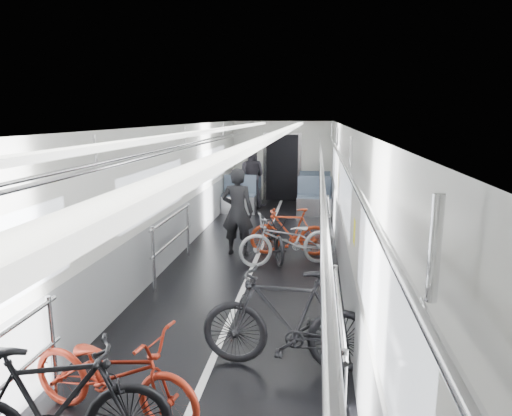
{
  "coord_description": "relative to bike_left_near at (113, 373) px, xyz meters",
  "views": [
    {
      "loc": [
        1.06,
        -6.82,
        2.58
      ],
      "look_at": [
        0.0,
        1.04,
        0.96
      ],
      "focal_mm": 32.0,
      "sensor_mm": 36.0,
      "label": 1
    }
  ],
  "objects": [
    {
      "name": "bike_left_near",
      "position": [
        0.0,
        0.0,
        0.0
      ],
      "size": [
        1.74,
        0.92,
        0.87
      ],
      "primitive_type": "imported",
      "rotation": [
        0.0,
        0.0,
        1.35
      ],
      "color": "#A42614",
      "rests_on": "floor"
    },
    {
      "name": "car_shell",
      "position": [
        0.61,
        5.29,
        0.69
      ],
      "size": [
        3.02,
        14.01,
        2.41
      ],
      "color": "black",
      "rests_on": "ground"
    },
    {
      "name": "bike_right_mid",
      "position": [
        1.21,
        4.3,
        0.02
      ],
      "size": [
        1.84,
        1.16,
        0.91
      ],
      "primitive_type": "imported",
      "rotation": [
        0.0,
        0.0,
        -1.22
      ],
      "color": "#ABABB0",
      "rests_on": "floor"
    },
    {
      "name": "person_seated",
      "position": [
        -0.19,
        9.37,
        0.45
      ],
      "size": [
        0.91,
        0.74,
        1.76
      ],
      "primitive_type": "imported",
      "rotation": [
        0.0,
        0.0,
        3.05
      ],
      "color": "#27252C",
      "rests_on": "floor"
    },
    {
      "name": "bike_right_near",
      "position": [
        1.41,
        1.01,
        0.1
      ],
      "size": [
        1.8,
        0.58,
        1.07
      ],
      "primitive_type": "imported",
      "rotation": [
        0.0,
        0.0,
        -1.61
      ],
      "color": "black",
      "rests_on": "floor"
    },
    {
      "name": "bike_right_far",
      "position": [
        1.2,
        4.9,
        0.01
      ],
      "size": [
        1.5,
        0.45,
        0.9
      ],
      "primitive_type": "imported",
      "rotation": [
        0.0,
        0.0,
        -1.55
      ],
      "color": "#A83114",
      "rests_on": "floor"
    },
    {
      "name": "bike_aisle",
      "position": [
        0.92,
        4.73,
        -0.02
      ],
      "size": [
        1.01,
        1.67,
        0.83
      ],
      "primitive_type": "imported",
      "rotation": [
        0.0,
        0.0,
        0.31
      ],
      "color": "black",
      "rests_on": "floor"
    },
    {
      "name": "person_standing",
      "position": [
        0.23,
        4.83,
        0.39
      ],
      "size": [
        0.62,
        0.42,
        1.64
      ],
      "primitive_type": "imported",
      "rotation": [
        0.0,
        0.0,
        3.09
      ],
      "color": "black",
      "rests_on": "floor"
    },
    {
      "name": "bike_left_mid",
      "position": [
        -0.16,
        -0.6,
        0.07
      ],
      "size": [
        1.73,
        0.96,
        1.0
      ],
      "primitive_type": "imported",
      "rotation": [
        0.0,
        0.0,
        1.88
      ],
      "color": "black",
      "rests_on": "floor"
    }
  ]
}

